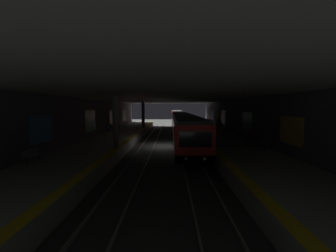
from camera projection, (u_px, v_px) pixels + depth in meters
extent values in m
plane|color=#383A38|center=(167.00, 146.00, 27.00)|extent=(120.00, 120.00, 0.00)
cube|color=gray|center=(191.00, 146.00, 26.96)|extent=(60.00, 0.09, 0.16)
cube|color=gray|center=(179.00, 146.00, 26.97)|extent=(60.00, 0.09, 0.16)
cube|color=gray|center=(154.00, 146.00, 27.01)|extent=(60.00, 0.09, 0.16)
cube|color=gray|center=(142.00, 146.00, 27.03)|extent=(60.00, 0.09, 0.16)
cube|color=#A8A59E|center=(222.00, 142.00, 26.88)|extent=(60.00, 5.30, 1.05)
cube|color=yellow|center=(202.00, 138.00, 26.86)|extent=(60.00, 0.60, 0.01)
cube|color=#A8A59E|center=(111.00, 142.00, 27.03)|extent=(60.00, 5.30, 1.05)
cube|color=yellow|center=(131.00, 137.00, 26.96)|extent=(60.00, 0.60, 0.01)
cube|color=#56565B|center=(247.00, 123.00, 26.65)|extent=(60.00, 0.50, 5.60)
cube|color=gold|center=(291.00, 130.00, 16.48)|extent=(3.13, 0.06, 2.01)
cube|color=#4CA566|center=(247.00, 122.00, 25.85)|extent=(3.27, 0.06, 2.23)
cube|color=#4CA566|center=(223.00, 117.00, 37.54)|extent=(2.94, 0.06, 2.26)
cube|color=#338CCC|center=(212.00, 115.00, 47.71)|extent=(3.52, 0.06, 1.84)
cube|color=#56565B|center=(86.00, 123.00, 26.88)|extent=(60.00, 0.50, 5.60)
cube|color=#338CCC|center=(42.00, 130.00, 17.07)|extent=(2.97, 0.06, 2.00)
cube|color=#4CA566|center=(90.00, 121.00, 27.38)|extent=(3.50, 0.06, 2.59)
cube|color=gold|center=(112.00, 117.00, 37.58)|extent=(3.46, 0.06, 2.25)
cube|color=#4CA566|center=(124.00, 115.00, 47.28)|extent=(3.46, 0.06, 2.31)
cube|color=beige|center=(167.00, 97.00, 26.52)|extent=(60.00, 19.40, 0.40)
cylinder|color=gray|center=(116.00, 122.00, 20.07)|extent=(0.56, 0.56, 4.55)
cylinder|color=gray|center=(143.00, 115.00, 39.97)|extent=(0.56, 0.56, 4.55)
cube|color=red|center=(186.00, 130.00, 25.10)|extent=(18.89, 2.80, 2.70)
cube|color=black|center=(186.00, 140.00, 25.19)|extent=(18.89, 2.82, 0.56)
cube|color=black|center=(186.00, 127.00, 25.08)|extent=(17.38, 2.83, 0.90)
cube|color=#47474C|center=(186.00, 117.00, 24.98)|extent=(18.51, 2.58, 0.24)
cube|color=black|center=(190.00, 154.00, 20.05)|extent=(2.20, 1.64, 0.76)
cube|color=black|center=(184.00, 138.00, 30.41)|extent=(2.20, 1.64, 0.76)
cube|color=black|center=(196.00, 139.00, 15.64)|extent=(0.04, 2.24, 1.10)
cylinder|color=silver|center=(205.00, 159.00, 15.75)|extent=(0.04, 0.24, 0.24)
cylinder|color=silver|center=(186.00, 159.00, 15.76)|extent=(0.04, 0.24, 0.24)
cube|color=red|center=(179.00, 120.00, 44.53)|extent=(18.89, 2.80, 2.70)
cube|color=black|center=(179.00, 126.00, 44.62)|extent=(18.89, 2.82, 0.56)
cube|color=black|center=(179.00, 119.00, 44.50)|extent=(17.38, 2.83, 0.90)
cube|color=#47474C|center=(179.00, 113.00, 44.41)|extent=(18.51, 2.58, 0.24)
cube|color=black|center=(181.00, 131.00, 39.48)|extent=(2.20, 1.64, 0.76)
cube|color=black|center=(179.00, 126.00, 49.83)|extent=(2.20, 1.64, 0.76)
cube|color=red|center=(177.00, 116.00, 63.95)|extent=(18.89, 2.80, 2.70)
cube|color=black|center=(177.00, 120.00, 64.04)|extent=(18.89, 2.82, 0.56)
cube|color=black|center=(177.00, 115.00, 63.92)|extent=(17.38, 2.83, 0.90)
cube|color=#47474C|center=(177.00, 111.00, 63.83)|extent=(18.51, 2.58, 0.24)
cube|color=black|center=(177.00, 123.00, 58.90)|extent=(2.20, 1.64, 0.76)
cube|color=black|center=(176.00, 121.00, 69.25)|extent=(2.20, 1.64, 0.76)
cylinder|color=#262628|center=(266.00, 148.00, 19.01)|extent=(0.08, 0.08, 0.42)
cylinder|color=#262628|center=(260.00, 145.00, 20.36)|extent=(0.08, 0.08, 0.42)
cube|color=gray|center=(263.00, 143.00, 19.67)|extent=(1.70, 0.44, 0.08)
cube|color=gray|center=(266.00, 141.00, 19.65)|extent=(1.70, 0.06, 0.40)
cylinder|color=#262628|center=(226.00, 130.00, 33.00)|extent=(0.08, 0.08, 0.42)
cylinder|color=#262628|center=(223.00, 130.00, 34.36)|extent=(0.08, 0.08, 0.42)
cube|color=gray|center=(225.00, 128.00, 33.66)|extent=(1.70, 0.44, 0.08)
cube|color=gray|center=(226.00, 127.00, 33.64)|extent=(1.70, 0.06, 0.40)
cylinder|color=#262628|center=(215.00, 126.00, 40.96)|extent=(0.08, 0.08, 0.42)
cylinder|color=#262628|center=(214.00, 125.00, 42.31)|extent=(0.08, 0.08, 0.42)
cube|color=gray|center=(214.00, 124.00, 41.62)|extent=(1.70, 0.44, 0.08)
cube|color=gray|center=(216.00, 123.00, 41.60)|extent=(1.70, 0.06, 0.40)
cylinder|color=#262628|center=(27.00, 161.00, 14.17)|extent=(0.08, 0.08, 0.42)
cylinder|color=#262628|center=(40.00, 157.00, 15.53)|extent=(0.08, 0.08, 0.42)
cube|color=gray|center=(33.00, 155.00, 14.83)|extent=(1.70, 0.44, 0.08)
cube|color=gray|center=(30.00, 152.00, 14.82)|extent=(1.70, 0.06, 0.40)
cylinder|color=#262628|center=(108.00, 131.00, 32.66)|extent=(0.08, 0.08, 0.42)
cylinder|color=#262628|center=(111.00, 130.00, 34.02)|extent=(0.08, 0.08, 0.42)
cube|color=gray|center=(110.00, 129.00, 33.32)|extent=(1.70, 0.44, 0.08)
cube|color=gray|center=(108.00, 127.00, 33.31)|extent=(1.70, 0.06, 0.40)
cylinder|color=#262628|center=(119.00, 127.00, 39.61)|extent=(0.08, 0.08, 0.42)
cylinder|color=#262628|center=(121.00, 126.00, 40.96)|extent=(0.08, 0.08, 0.42)
cube|color=gray|center=(120.00, 125.00, 40.26)|extent=(1.70, 0.44, 0.08)
cube|color=gray|center=(119.00, 124.00, 40.25)|extent=(1.70, 0.06, 0.40)
cylinder|color=#363636|center=(219.00, 128.00, 34.45)|extent=(0.16, 0.16, 0.86)
cylinder|color=#363636|center=(218.00, 128.00, 34.65)|extent=(0.16, 0.16, 0.86)
cube|color=#284C93|center=(219.00, 123.00, 34.49)|extent=(0.36, 0.22, 0.61)
cylinder|color=#284C93|center=(219.00, 124.00, 34.24)|extent=(0.10, 0.10, 0.58)
cylinder|color=#284C93|center=(218.00, 123.00, 34.74)|extent=(0.10, 0.10, 0.58)
sphere|color=tan|center=(219.00, 120.00, 34.45)|extent=(0.23, 0.23, 0.23)
cylinder|color=#262626|center=(252.00, 140.00, 22.34)|extent=(0.16, 0.16, 0.79)
cylinder|color=#262626|center=(251.00, 139.00, 22.54)|extent=(0.16, 0.16, 0.79)
cube|color=maroon|center=(251.00, 133.00, 22.38)|extent=(0.36, 0.22, 0.56)
cylinder|color=maroon|center=(252.00, 134.00, 22.14)|extent=(0.10, 0.10, 0.53)
cylinder|color=maroon|center=(250.00, 133.00, 22.64)|extent=(0.10, 0.10, 0.53)
sphere|color=tan|center=(251.00, 129.00, 22.35)|extent=(0.21, 0.21, 0.21)
cylinder|color=#2E2E2E|center=(224.00, 135.00, 26.26)|extent=(0.16, 0.16, 0.77)
cylinder|color=#2E2E2E|center=(223.00, 135.00, 26.46)|extent=(0.16, 0.16, 0.77)
cube|color=maroon|center=(224.00, 129.00, 26.30)|extent=(0.36, 0.22, 0.55)
cylinder|color=maroon|center=(224.00, 130.00, 26.06)|extent=(0.10, 0.10, 0.52)
cylinder|color=maroon|center=(223.00, 129.00, 26.56)|extent=(0.10, 0.10, 0.52)
sphere|color=tan|center=(224.00, 126.00, 26.27)|extent=(0.21, 0.21, 0.21)
cylinder|color=#313131|center=(216.00, 131.00, 30.20)|extent=(0.16, 0.16, 0.86)
cylinder|color=#313131|center=(216.00, 131.00, 30.40)|extent=(0.16, 0.16, 0.86)
cube|color=#284C93|center=(216.00, 125.00, 30.24)|extent=(0.36, 0.22, 0.61)
cylinder|color=#284C93|center=(216.00, 126.00, 30.00)|extent=(0.10, 0.10, 0.58)
cylinder|color=#284C93|center=(216.00, 126.00, 30.49)|extent=(0.10, 0.10, 0.58)
sphere|color=tan|center=(216.00, 122.00, 30.21)|extent=(0.23, 0.23, 0.23)
cylinder|color=#595B5E|center=(248.00, 141.00, 21.45)|extent=(0.44, 0.44, 0.85)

